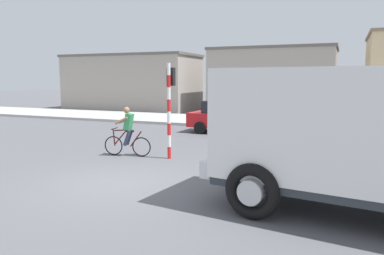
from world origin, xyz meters
TOP-DOWN VIEW (x-y plane):
  - ground_plane at (0.00, 0.00)m, footprint 120.00×120.00m
  - sidewalk_far at (0.00, 13.79)m, footprint 80.00×5.00m
  - truck_foreground at (5.44, -0.09)m, footprint 5.71×3.39m
  - cyclist at (-1.68, 3.02)m, footprint 1.72×0.54m
  - traffic_light_pole at (-0.15, 3.27)m, footprint 0.24×0.43m
  - car_red_near at (0.05, 9.56)m, footprint 4.06×2.00m
  - building_corner_left at (-11.93, 20.17)m, footprint 11.40×5.42m
  - building_mid_block at (0.11, 21.10)m, footprint 9.15×5.86m

SIDE VIEW (x-z plane):
  - ground_plane at x=0.00m, z-range 0.00..0.00m
  - sidewalk_far at x=0.00m, z-range 0.00..0.16m
  - car_red_near at x=0.05m, z-range 0.02..1.62m
  - cyclist at x=-1.68m, z-range 0.00..1.72m
  - truck_foreground at x=5.44m, z-range 0.22..3.12m
  - traffic_light_pole at x=-0.15m, z-range 0.47..3.67m
  - building_corner_left at x=-11.93m, z-range 0.00..4.69m
  - building_mid_block at x=0.11m, z-range 0.00..4.97m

